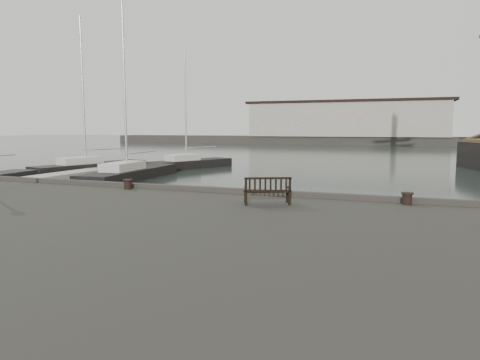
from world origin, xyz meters
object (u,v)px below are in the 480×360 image
(yacht_c, at_px, (131,176))
(yacht_d, at_px, (190,166))
(bollard_left, at_px, (128,184))
(yacht_b, at_px, (92,169))
(bollard_right, at_px, (407,199))
(bench, at_px, (267,196))

(yacht_c, distance_m, yacht_d, 10.11)
(bollard_left, distance_m, yacht_c, 16.95)
(yacht_b, bearing_deg, yacht_c, -11.50)
(bollard_right, bearing_deg, bollard_left, -179.55)
(bench, relative_size, yacht_c, 0.11)
(bollard_left, height_order, bollard_right, bollard_left)
(yacht_b, bearing_deg, yacht_d, 61.34)
(bench, xyz_separation_m, bollard_right, (4.10, 1.42, -0.08))
(bollard_right, bearing_deg, bench, -160.88)
(yacht_b, distance_m, yacht_c, 7.52)
(bollard_right, xyz_separation_m, yacht_d, (-19.66, 23.99, -1.52))
(bench, height_order, bollard_left, bench)
(bollard_left, relative_size, yacht_c, 0.03)
(bench, xyz_separation_m, bollard_left, (-6.06, 1.34, -0.08))
(yacht_d, bearing_deg, yacht_c, -67.09)
(bollard_left, distance_m, yacht_d, 25.92)
(bollard_left, distance_m, bollard_right, 10.16)
(bollard_right, height_order, yacht_b, yacht_b)
(bench, bearing_deg, bollard_right, -4.86)
(bench, relative_size, bollard_left, 3.99)
(yacht_d, bearing_deg, bollard_left, -45.64)
(yacht_b, relative_size, yacht_c, 0.97)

